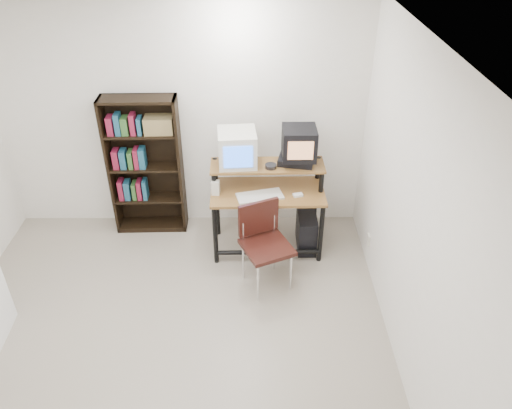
{
  "coord_description": "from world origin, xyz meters",
  "views": [
    {
      "loc": [
        0.78,
        -3.02,
        3.47
      ],
      "look_at": [
        0.81,
        1.1,
        0.78
      ],
      "focal_mm": 35.0,
      "sensor_mm": 36.0,
      "label": 1
    }
  ],
  "objects_px": {
    "crt_tv": "(299,143)",
    "bookshelf": "(146,164)",
    "school_chair": "(264,237)",
    "pc_tower": "(306,230)",
    "crt_monitor": "(237,148)",
    "computer_desk": "(267,194)"
  },
  "relations": [
    {
      "from": "crt_monitor",
      "to": "school_chair",
      "type": "relative_size",
      "value": 0.48
    },
    {
      "from": "computer_desk",
      "to": "crt_tv",
      "type": "distance_m",
      "value": 0.63
    },
    {
      "from": "crt_tv",
      "to": "bookshelf",
      "type": "xyz_separation_m",
      "value": [
        -1.66,
        0.27,
        -0.38
      ]
    },
    {
      "from": "computer_desk",
      "to": "school_chair",
      "type": "xyz_separation_m",
      "value": [
        -0.05,
        -0.57,
        -0.14
      ]
    },
    {
      "from": "crt_monitor",
      "to": "bookshelf",
      "type": "bearing_deg",
      "value": 160.76
    },
    {
      "from": "pc_tower",
      "to": "crt_tv",
      "type": "bearing_deg",
      "value": 131.13
    },
    {
      "from": "crt_tv",
      "to": "computer_desk",
      "type": "bearing_deg",
      "value": -158.32
    },
    {
      "from": "computer_desk",
      "to": "school_chair",
      "type": "distance_m",
      "value": 0.59
    },
    {
      "from": "crt_tv",
      "to": "bookshelf",
      "type": "distance_m",
      "value": 1.73
    },
    {
      "from": "crt_monitor",
      "to": "crt_tv",
      "type": "distance_m",
      "value": 0.64
    },
    {
      "from": "crt_monitor",
      "to": "crt_tv",
      "type": "relative_size",
      "value": 1.22
    },
    {
      "from": "pc_tower",
      "to": "bookshelf",
      "type": "height_order",
      "value": "bookshelf"
    },
    {
      "from": "crt_monitor",
      "to": "pc_tower",
      "type": "height_order",
      "value": "crt_monitor"
    },
    {
      "from": "crt_tv",
      "to": "school_chair",
      "type": "height_order",
      "value": "crt_tv"
    },
    {
      "from": "pc_tower",
      "to": "school_chair",
      "type": "relative_size",
      "value": 0.51
    },
    {
      "from": "crt_monitor",
      "to": "school_chair",
      "type": "xyz_separation_m",
      "value": [
        0.26,
        -0.71,
        -0.61
      ]
    },
    {
      "from": "computer_desk",
      "to": "school_chair",
      "type": "height_order",
      "value": "computer_desk"
    },
    {
      "from": "school_chair",
      "to": "crt_tv",
      "type": "bearing_deg",
      "value": 38.14
    },
    {
      "from": "pc_tower",
      "to": "computer_desk",
      "type": "bearing_deg",
      "value": 179.65
    },
    {
      "from": "crt_monitor",
      "to": "bookshelf",
      "type": "distance_m",
      "value": 1.11
    },
    {
      "from": "crt_tv",
      "to": "bookshelf",
      "type": "bearing_deg",
      "value": 170.21
    },
    {
      "from": "crt_tv",
      "to": "school_chair",
      "type": "xyz_separation_m",
      "value": [
        -0.37,
        -0.71,
        -0.67
      ]
    }
  ]
}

